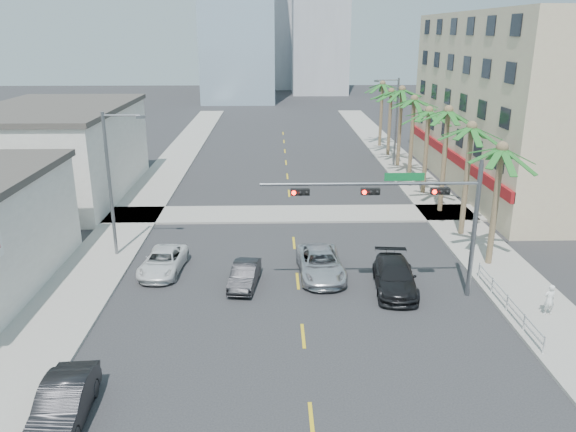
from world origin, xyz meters
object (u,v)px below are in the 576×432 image
at_px(car_parked_far, 163,262).
at_px(car_lane_left, 245,275).
at_px(car_parked_mid, 64,404).
at_px(car_lane_right, 395,277).
at_px(pedestrian, 549,300).
at_px(traffic_signal_mast, 414,206).
at_px(car_lane_center, 321,264).

xyz_separation_m(car_parked_far, car_lane_left, (4.84, -1.95, -0.02)).
height_order(car_parked_mid, car_lane_right, car_lane_right).
bearing_deg(pedestrian, car_parked_far, -24.88).
distance_m(traffic_signal_mast, car_lane_right, 4.42).
height_order(car_parked_far, car_lane_left, car_parked_far).
height_order(car_parked_mid, car_parked_far, car_parked_mid).
xyz_separation_m(traffic_signal_mast, car_lane_center, (-4.44, 2.77, -4.32)).
xyz_separation_m(car_lane_left, car_lane_center, (4.31, 1.21, 0.11)).
bearing_deg(traffic_signal_mast, car_lane_center, 148.07).
relative_size(car_parked_mid, car_lane_center, 0.85).
distance_m(car_parked_far, car_lane_right, 13.30).
height_order(car_lane_left, car_lane_center, car_lane_center).
xyz_separation_m(traffic_signal_mast, car_parked_mid, (-14.69, -9.70, -4.31)).
bearing_deg(car_parked_mid, car_lane_left, 58.88).
xyz_separation_m(car_lane_center, car_lane_right, (3.88, -1.91, 0.02)).
relative_size(traffic_signal_mast, car_parked_far, 2.36).
bearing_deg(pedestrian, car_lane_left, -23.10).
height_order(car_parked_far, car_lane_right, car_lane_right).
height_order(traffic_signal_mast, car_lane_left, traffic_signal_mast).
bearing_deg(car_lane_right, car_lane_left, -179.73).
relative_size(car_parked_far, car_lane_right, 0.90).
bearing_deg(traffic_signal_mast, car_parked_far, 165.52).
distance_m(car_lane_left, pedestrian, 15.62).
distance_m(traffic_signal_mast, car_parked_far, 14.71).
height_order(traffic_signal_mast, car_lane_right, traffic_signal_mast).
xyz_separation_m(car_parked_mid, car_parked_far, (1.10, 13.21, -0.10)).
bearing_deg(car_lane_left, car_parked_mid, -110.85).
xyz_separation_m(car_lane_left, car_lane_right, (8.19, -0.70, 0.13)).
bearing_deg(car_lane_center, car_lane_left, -166.93).
height_order(traffic_signal_mast, car_lane_center, traffic_signal_mast).
bearing_deg(traffic_signal_mast, pedestrian, -21.11).
relative_size(car_parked_mid, car_lane_left, 1.19).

